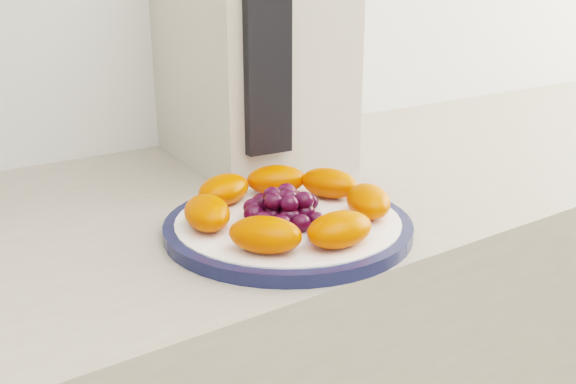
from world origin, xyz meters
TOP-DOWN VIEW (x-y plane):
  - plate_rim at (0.08, 1.04)m, footprint 0.29×0.29m
  - plate_face at (0.08, 1.04)m, footprint 0.26×0.26m
  - appliance_body at (0.21, 1.34)m, footprint 0.24×0.32m
  - appliance_panel at (0.14, 1.19)m, footprint 0.07×0.03m
  - fruit_plate at (0.08, 1.05)m, footprint 0.25×0.24m

SIDE VIEW (x-z plane):
  - plate_rim at x=0.08m, z-range 0.90..0.91m
  - plate_face at x=0.08m, z-range 0.90..0.92m
  - fruit_plate at x=0.08m, z-range 0.92..0.95m
  - appliance_body at x=0.21m, z-range 0.90..1.28m
  - appliance_panel at x=0.14m, z-range 0.95..1.23m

